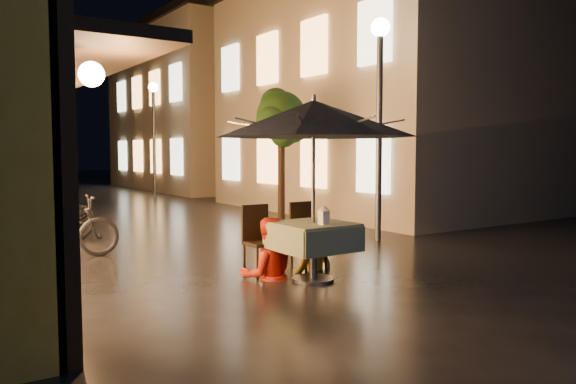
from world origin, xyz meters
TOP-DOWN VIEW (x-y plane):
  - ground at (0.00, 0.00)m, footprint 90.00×90.00m
  - east_building_near at (7.49, 6.50)m, footprint 7.30×9.30m
  - east_building_far at (7.49, 18.00)m, footprint 7.30×10.30m
  - street_tree at (2.41, 4.51)m, footprint 1.43×1.20m
  - streetlamp_near at (3.00, 2.00)m, footprint 0.36×0.36m
  - streetlamp_far at (3.00, 14.00)m, footprint 0.36×0.36m
  - cafe_table at (-0.05, -0.03)m, footprint 0.99×0.99m
  - patio_umbrella at (-0.05, -0.03)m, footprint 2.68×2.68m
  - cafe_chair_left at (-0.45, 0.71)m, footprint 0.42×0.42m
  - cafe_chair_right at (0.35, 0.71)m, footprint 0.42×0.42m
  - table_lantern at (-0.05, -0.26)m, footprint 0.16×0.16m
  - person_orange at (-0.45, 0.47)m, footprint 0.93×0.82m
  - person_yellow at (0.35, 0.56)m, footprint 0.99×0.68m
  - bicycle_0 at (-2.58, 3.40)m, footprint 1.97×0.82m
  - bicycle_1 at (-2.31, 5.00)m, footprint 1.85×1.13m
  - bicycle_2 at (-2.63, 5.50)m, footprint 1.77×0.66m
  - bicycle_3 at (-2.44, 6.93)m, footprint 1.53×0.70m
  - bicycle_4 at (-2.21, 7.28)m, footprint 1.97×0.86m

SIDE VIEW (x-z plane):
  - ground at x=0.00m, z-range 0.00..0.00m
  - bicycle_3 at x=-2.44m, z-range 0.00..0.89m
  - bicycle_2 at x=-2.63m, z-range 0.00..0.92m
  - bicycle_4 at x=-2.21m, z-range 0.00..1.00m
  - bicycle_0 at x=-2.58m, z-range 0.00..1.01m
  - bicycle_1 at x=-2.31m, z-range 0.00..1.07m
  - cafe_chair_left at x=-0.45m, z-range 0.05..1.03m
  - cafe_chair_right at x=0.35m, z-range 0.05..1.03m
  - cafe_table at x=-0.05m, z-range 0.20..0.98m
  - person_yellow at x=0.35m, z-range 0.00..1.40m
  - person_orange at x=-0.45m, z-range 0.00..1.61m
  - table_lantern at x=-0.05m, z-range 0.79..1.04m
  - patio_umbrella at x=-0.05m, z-range 0.92..3.38m
  - street_tree at x=2.41m, z-range 0.85..4.00m
  - streetlamp_near at x=3.00m, z-range 0.80..5.03m
  - streetlamp_far at x=3.00m, z-range 0.80..5.03m
  - east_building_near at x=7.49m, z-range 0.01..6.81m
  - east_building_far at x=7.49m, z-range 0.01..7.31m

